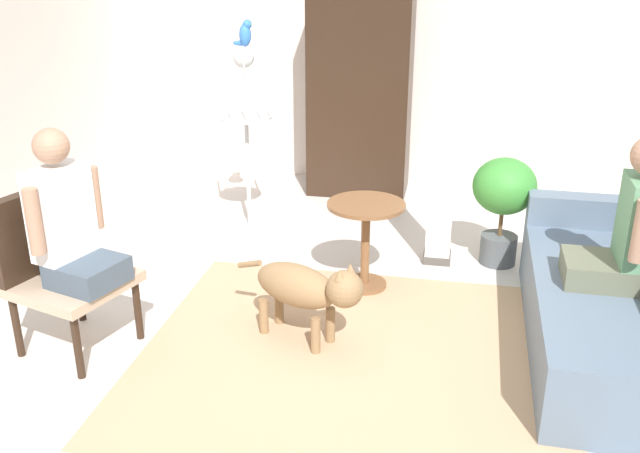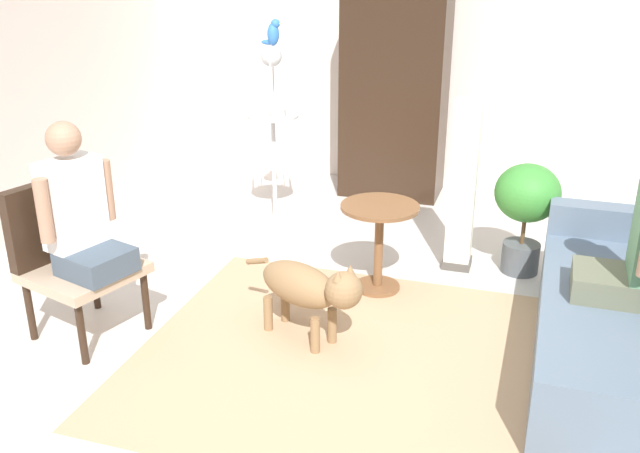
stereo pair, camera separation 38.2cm
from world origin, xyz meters
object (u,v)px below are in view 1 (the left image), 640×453
Objects in this scene: parrot at (245,34)px; column_lamp at (442,183)px; potted_plant at (504,196)px; armoire_cabinet at (360,93)px; person_on_couch at (628,227)px; person_on_armchair at (68,221)px; armchair at (55,260)px; dog at (306,288)px; bird_cage_stand at (247,136)px; round_end_table at (366,232)px; couch at (621,303)px.

column_lamp is at bearing -12.75° from parrot.
potted_plant is 1.98m from armoire_cabinet.
person_on_armchair is at bearing -168.96° from person_on_couch.
armchair is at bearing 163.15° from person_on_armchair.
parrot is (0.58, 1.96, 1.05)m from armchair.
person_on_couch is at bearing 11.04° from person_on_armchair.
dog is 2.23m from parrot.
column_lamp is 0.66× the size of armoire_cabinet.
armoire_cabinet reaches higher than person_on_couch.
parrot is (0.02, 0.00, 0.79)m from bird_cage_stand.
column_lamp is (0.48, 0.53, 0.20)m from round_end_table.
person_on_couch reaches higher than couch.
person_on_couch is at bearing -54.30° from armoire_cabinet.
bird_cage_stand reaches higher than person_on_couch.
round_end_table is 0.74m from column_lamp.
dog is 1.03× the size of potted_plant.
potted_plant is at bearing 6.23° from column_lamp.
armchair is at bearing -105.86° from bird_cage_stand.
parrot is 1.52m from armoire_cabinet.
armchair reaches higher than round_end_table.
dog is (1.40, 0.29, -0.18)m from armchair.
dog is at bearing -118.38° from column_lamp.
couch is 3.02m from bird_cage_stand.
armchair is 1.09× the size of person_on_couch.
parrot is at bearing 171.39° from potted_plant.
armchair is 1.12× the size of dog.
bird_cage_stand is at bearing 78.26° from person_on_armchair.
dog is at bearing -171.57° from person_on_couch.
couch is at bearing 11.38° from person_on_armchair.
bird_cage_stand is at bearing 74.14° from armchair.
armoire_cabinet reaches higher than couch.
bird_cage_stand is (0.56, 1.96, 0.26)m from armchair.
dog is 0.44× the size of armoire_cabinet.
dog is 0.56× the size of bird_cage_stand.
dog is (-1.75, -0.26, -0.42)m from person_on_couch.
armchair is 2.66m from column_lamp.
potted_plant is 0.45m from column_lamp.
parrot is (-0.82, 1.67, 1.23)m from dog.
person_on_couch is (3.15, 0.54, 0.24)m from armchair.
bird_cage_stand is 1.61m from column_lamp.
potted_plant is 0.43× the size of armoire_cabinet.
parrot reaches higher than dog.
person_on_couch reaches higher than round_end_table.
armchair is 1.07× the size of person_on_armchair.
column_lamp is at bearing -12.58° from bird_cage_stand.
couch is at bearing 9.09° from dog.
parrot is 1.85m from column_lamp.
bird_cage_stand is 0.79× the size of armoire_cabinet.
round_end_table is 3.10× the size of parrot.
potted_plant is (-0.59, 1.11, -0.25)m from person_on_couch.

